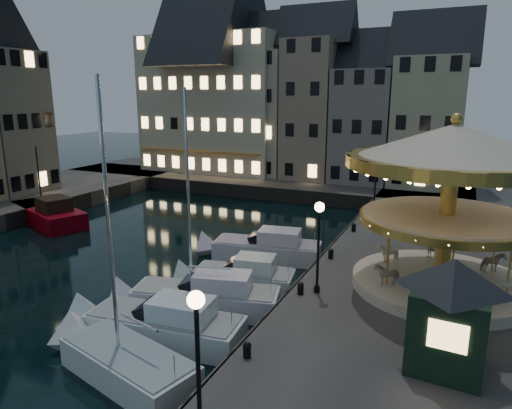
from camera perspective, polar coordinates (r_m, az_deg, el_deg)
The scene contains 27 objects.
ground at distance 23.70m, azimuth -10.50°, elevation -11.50°, with size 160.00×160.00×0.00m, color black.
quay_east at distance 25.25m, azimuth 26.21°, elevation -9.52°, with size 16.00×56.00×1.30m, color #474442.
quay_north at distance 50.74m, azimuth 0.13°, elevation 3.02°, with size 44.00×12.00×1.30m, color #474442.
quaywall_e at distance 26.06m, azimuth 8.27°, elevation -7.48°, with size 0.15×44.00×1.30m, color #47423A.
quaywall_n at distance 44.58m, azimuth -0.71°, elevation 1.54°, with size 48.00×0.15×1.30m, color #47423A.
streetlamp_a at distance 11.64m, azimuth -7.33°, elevation -17.22°, with size 0.44×0.44×4.17m.
streetlamp_b at distance 20.10m, azimuth 7.83°, elevation -3.73°, with size 0.44×0.44×4.17m.
streetlamp_c at distance 32.92m, azimuth 14.69°, elevation 2.75°, with size 0.44×0.44×4.17m.
bollard_a at distance 16.13m, azimuth -1.13°, elevation -17.61°, with size 0.30×0.30×0.57m.
bollard_b at distance 20.67m, azimuth 5.59°, elevation -10.32°, with size 0.30×0.30×0.57m.
bollard_c at distance 25.13m, azimuth 9.34°, elevation -6.02°, with size 0.30×0.30×0.57m.
bollard_d at distance 30.23m, azimuth 12.12°, elevation -2.77°, with size 0.30×0.30×0.57m.
townhouse_na at distance 57.31m, azimuth -9.75°, elevation 11.22°, with size 5.50×8.00×12.80m.
townhouse_nb at distance 54.43m, azimuth -4.91°, elevation 11.78°, with size 6.16×8.00×13.80m.
townhouse_nc at distance 51.72m, azimuth 1.07°, elevation 12.28°, with size 6.82×8.00×14.80m.
townhouse_nd at distance 49.70m, azimuth 7.32°, elevation 12.70°, with size 5.50×8.00×15.80m.
townhouse_ne at distance 48.40m, azimuth 13.54°, elevation 10.64°, with size 6.16×8.00×12.80m.
townhouse_nf at distance 47.57m, azimuth 20.85°, elevation 10.70°, with size 6.82×8.00×13.80m.
hotel_corner at distance 54.38m, azimuth -4.89°, elevation 13.36°, with size 17.60×9.00×16.80m.
motorboat_a at distance 18.22m, azimuth -16.73°, elevation -18.18°, with size 6.66×3.56×10.99m.
motorboat_b at distance 20.04m, azimuth -12.34°, elevation -14.46°, with size 7.66×2.93×2.15m.
motorboat_c at distance 22.06m, azimuth -7.34°, elevation -11.41°, with size 7.89×3.82×10.48m.
motorboat_d at distance 24.03m, azimuth -2.53°, elevation -9.25°, with size 6.26×2.96×2.15m.
motorboat_e at distance 28.43m, azimuth 0.57°, elevation -5.54°, with size 7.65×3.37×2.15m.
red_fishing_boat at distance 39.64m, azimuth -24.49°, elevation -1.14°, with size 8.83×5.65×6.20m.
carousel at distance 21.48m, azimuth 23.21°, elevation 3.25°, with size 9.04×9.04×7.91m.
ticket_kiosk at distance 15.82m, azimuth 23.28°, elevation -10.40°, with size 3.62×3.62×4.24m.
Camera 1 is at (12.60, -17.43, 9.96)m, focal length 32.00 mm.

